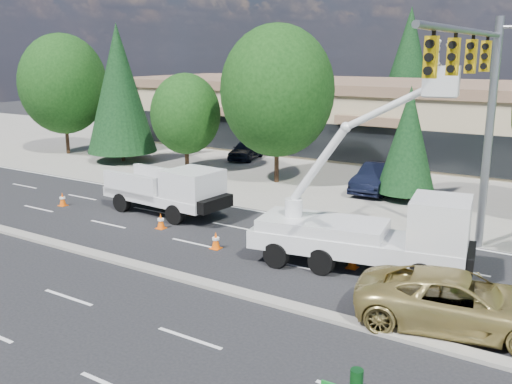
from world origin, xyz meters
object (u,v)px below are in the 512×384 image
Objects in this scene: bucket_truck at (377,225)px; minivan at (459,302)px; utility_pickup at (170,195)px; signal_mast at (481,100)px.

minivan is (3.59, -2.90, -0.94)m from bucket_truck.
utility_pickup is 15.42m from minivan.
utility_pickup is at bearing 161.58° from bucket_truck.
minivan is (14.72, -4.59, -0.18)m from utility_pickup.
utility_pickup reaches higher than minivan.
utility_pickup is at bearing -175.70° from signal_mast.
bucket_truck is 1.40× the size of minivan.
minivan is at bearing -13.61° from utility_pickup.
minivan is at bearing -48.73° from bucket_truck.
signal_mast reaches higher than bucket_truck.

